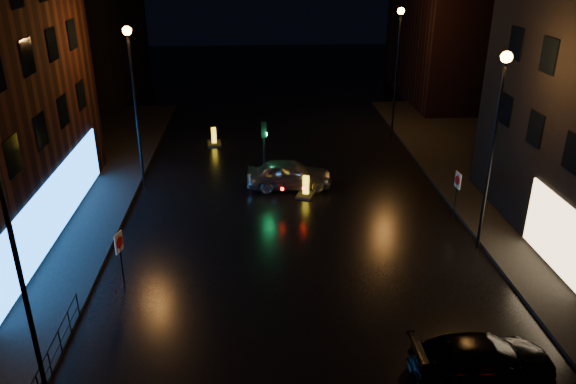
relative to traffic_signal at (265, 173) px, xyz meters
name	(u,v)px	position (x,y,z in m)	size (l,w,h in m)	color
ground	(312,345)	(1.20, -14.00, -0.50)	(120.00, 120.00, 0.00)	black
building_far_left	(79,10)	(-14.80, 21.00, 6.50)	(8.00, 16.00, 14.00)	black
building_far_right	(455,24)	(16.20, 18.00, 5.50)	(8.00, 14.00, 12.00)	black
street_lamp_lnear	(10,230)	(-6.60, -16.00, 5.06)	(0.44, 0.44, 8.37)	black
street_lamp_lfar	(133,83)	(-6.60, 0.00, 5.06)	(0.44, 0.44, 8.37)	black
street_lamp_rnear	(496,124)	(9.00, -8.00, 5.06)	(0.44, 0.44, 8.37)	black
street_lamp_rfar	(398,52)	(9.00, 8.00, 5.06)	(0.44, 0.44, 8.37)	black
traffic_signal	(265,173)	(0.00, 0.00, 0.00)	(1.40, 2.40, 3.45)	black
guard_railing	(49,358)	(-6.80, -15.00, 0.24)	(0.05, 6.04, 1.00)	black
silver_hatchback	(289,174)	(1.31, -0.96, 0.27)	(1.82, 4.52, 1.54)	#A0A3A8
dark_sedan	(483,358)	(6.17, -15.72, 0.13)	(1.78, 4.39, 1.27)	black
bollard_near	(306,191)	(2.10, -2.04, -0.27)	(1.19, 1.43, 1.07)	black
bollard_far	(214,141)	(-3.15, 6.50, -0.25)	(0.98, 1.37, 1.13)	black
road_sign_left	(119,247)	(-5.61, -10.17, 1.24)	(0.20, 0.56, 2.33)	black
road_sign_right	(457,184)	(8.92, -5.11, 1.24)	(0.11, 0.56, 2.32)	black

